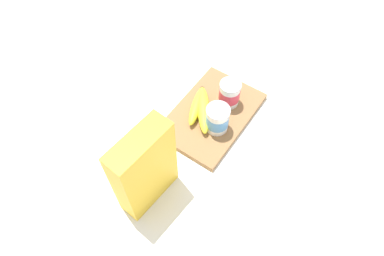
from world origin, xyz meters
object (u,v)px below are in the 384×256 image
cereal_box (143,169)px  banana_bunch (201,108)px  cutting_board (212,115)px  yogurt_cup_front (229,94)px  yogurt_cup_back (217,119)px

cereal_box → banana_bunch: 0.32m
cutting_board → yogurt_cup_front: (-0.07, 0.02, 0.05)m
yogurt_cup_back → banana_bunch: (-0.02, -0.07, -0.03)m
yogurt_cup_front → banana_bunch: bearing=-31.8°
cutting_board → cereal_box: bearing=-0.8°
cereal_box → banana_bunch: (-0.30, -0.03, -0.10)m
cereal_box → yogurt_cup_back: 0.29m
cutting_board → banana_bunch: bearing=-63.2°
yogurt_cup_front → yogurt_cup_back: 0.11m
cereal_box → yogurt_cup_back: size_ratio=3.05×
cutting_board → banana_bunch: size_ratio=2.00×
yogurt_cup_front → cutting_board: bearing=-16.5°
banana_bunch → yogurt_cup_back: bearing=73.4°
yogurt_cup_front → banana_bunch: yogurt_cup_front is taller
cutting_board → banana_bunch: (0.02, -0.03, 0.03)m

